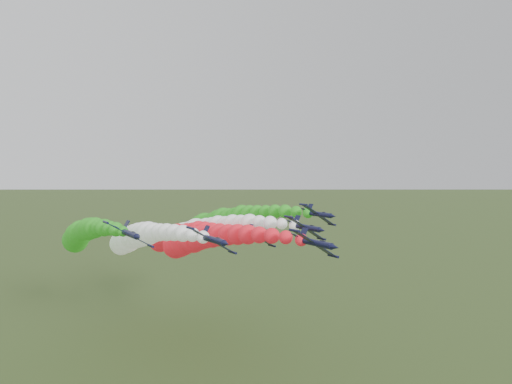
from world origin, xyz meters
TOP-DOWN VIEW (x-y plane):
  - jet_lead at (5.65, 34.02)m, footprint 14.28×82.07m
  - jet_inner_left at (-6.85, 45.16)m, footprint 13.89×81.68m
  - jet_inner_right at (14.75, 49.96)m, footprint 14.77×82.56m
  - jet_outer_left at (-17.80, 56.93)m, footprint 14.34×82.13m
  - jet_outer_right at (24.76, 57.54)m, footprint 14.61×82.40m
  - jet_trail at (11.30, 61.66)m, footprint 14.45×82.23m

SIDE VIEW (x-z plane):
  - jet_trail at x=11.30m, z-range 21.47..39.27m
  - jet_inner_right at x=14.75m, z-range 24.00..42.13m
  - jet_lead at x=5.65m, z-range 24.29..41.93m
  - jet_inner_left at x=-6.85m, z-range 24.68..41.94m
  - jet_outer_left at x=-17.80m, z-range 24.81..42.51m
  - jet_outer_right at x=24.76m, z-range 25.60..43.58m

